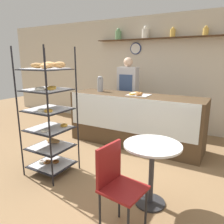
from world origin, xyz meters
name	(u,v)px	position (x,y,z in m)	size (l,w,h in m)	color
ground_plane	(96,174)	(0.00, 0.00, 0.00)	(14.00, 14.00, 0.00)	olive
back_wall	(158,73)	(0.00, 2.75, 1.37)	(10.00, 0.30, 2.70)	beige
display_counter	(135,120)	(0.00, 1.39, 0.51)	(2.64, 0.74, 1.02)	#4C3823
pastry_rack	(49,113)	(-0.62, -0.26, 0.93)	(0.62, 0.59, 1.86)	black
person_worker	(128,93)	(-0.46, 2.01, 0.95)	(0.45, 0.23, 1.73)	#282833
cafe_table	(152,160)	(0.95, -0.24, 0.57)	(0.66, 0.66, 0.76)	#262628
cafe_chair	(116,180)	(0.79, -0.80, 0.56)	(0.42, 0.42, 0.90)	black
coffee_carafe	(100,84)	(-0.84, 1.45, 1.18)	(0.12, 0.12, 0.33)	gray
donut_tray_counter	(137,94)	(0.05, 1.38, 1.04)	(0.41, 0.34, 0.05)	silver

